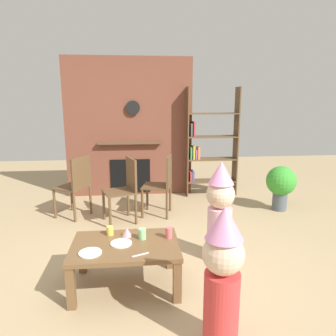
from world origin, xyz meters
The scene contains 17 objects.
ground_plane centered at (0.00, 0.00, 0.00)m, with size 12.00×12.00×0.00m, color tan.
brick_fireplace_feature centered at (-0.31, 2.60, 1.19)m, with size 2.20×0.28×2.40m.
bookshelf centered at (1.06, 2.40, 0.88)m, with size 0.90×0.28×1.90m.
coffee_table centered at (-0.32, -0.34, 0.35)m, with size 0.97×0.65×0.42m.
paper_cup_near_left centered at (0.09, -0.26, 0.47)m, with size 0.06×0.06×0.11m, color #E5666B.
paper_cup_near_right centered at (-0.46, -0.13, 0.46)m, with size 0.07×0.07×0.09m, color #F2CC4C.
paper_cup_center centered at (-0.16, -0.25, 0.47)m, with size 0.07×0.07×0.10m, color #8CD18C.
paper_plate_front centered at (-0.60, -0.49, 0.42)m, with size 0.19×0.19×0.01m, color white.
paper_plate_rear centered at (-0.35, -0.34, 0.42)m, with size 0.19×0.19×0.01m, color white.
birthday_cake_slice centered at (-0.30, -0.18, 0.46)m, with size 0.10×0.10×0.08m, color pink.
table_fork centered at (-0.18, -0.56, 0.42)m, with size 0.15×0.02×0.01m, color silver.
child_with_cone_hat centered at (0.36, -1.13, 0.54)m, with size 0.28×0.28×1.03m.
child_in_pink centered at (0.67, 0.07, 0.57)m, with size 0.30×0.30×1.08m.
dining_chair_left centered at (-1.06, 1.48, 0.51)m, with size 0.55×0.55×0.90m.
dining_chair_middle centered at (-0.36, 1.26, 0.51)m, with size 0.51×0.51×0.90m.
dining_chair_right centered at (0.18, 1.45, 0.51)m, with size 0.48×0.48×0.90m.
potted_plant_tall centered at (2.01, 1.47, 0.43)m, with size 0.45×0.45×0.69m.
Camera 1 is at (-0.20, -2.98, 1.69)m, focal length 33.55 mm.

